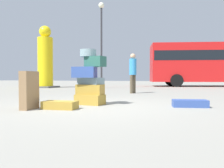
% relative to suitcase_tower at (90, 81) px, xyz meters
% --- Properties ---
extents(ground_plane, '(80.00, 80.00, 0.00)m').
position_rel_suitcase_tower_xyz_m(ground_plane, '(0.19, -0.20, -0.58)').
color(ground_plane, gray).
extents(suitcase_tower, '(0.80, 0.61, 1.34)m').
position_rel_suitcase_tower_xyz_m(suitcase_tower, '(0.00, 0.00, 0.00)').
color(suitcase_tower, '#B28C33').
rests_on(suitcase_tower, ground).
extents(suitcase_tan_foreground_far, '(0.73, 0.43, 0.16)m').
position_rel_suitcase_tower_xyz_m(suitcase_tan_foreground_far, '(-0.25, -0.94, -0.50)').
color(suitcase_tan_foreground_far, '#B28C33').
rests_on(suitcase_tan_foreground_far, ground).
extents(suitcase_navy_upright_blue, '(0.81, 0.50, 0.16)m').
position_rel_suitcase_tower_xyz_m(suitcase_navy_upright_blue, '(2.31, 0.29, -0.50)').
color(suitcase_navy_upright_blue, '#334F99').
rests_on(suitcase_navy_upright_blue, ground).
extents(suitcase_teal_left_side, '(0.27, 0.36, 0.64)m').
position_rel_suitcase_tower_xyz_m(suitcase_teal_left_side, '(-1.12, 2.33, -0.26)').
color(suitcase_teal_left_side, '#26594C').
rests_on(suitcase_teal_left_side, ground).
extents(suitcase_brown_foreground_near, '(0.20, 0.45, 0.79)m').
position_rel_suitcase_tower_xyz_m(suitcase_brown_foreground_near, '(-0.81, -1.20, -0.18)').
color(suitcase_brown_foreground_near, olive).
rests_on(suitcase_brown_foreground_near, ground).
extents(person_bearded_onlooker, '(0.30, 0.33, 1.66)m').
position_rel_suitcase_tower_xyz_m(person_bearded_onlooker, '(-0.00, 4.34, 0.41)').
color(person_bearded_onlooker, brown).
rests_on(person_bearded_onlooker, ground).
extents(yellow_dummy_statue, '(1.38, 1.38, 4.05)m').
position_rel_suitcase_tower_xyz_m(yellow_dummy_statue, '(-6.80, 7.92, 1.22)').
color(yellow_dummy_statue, yellow).
rests_on(yellow_dummy_statue, ground).
extents(parked_bus, '(9.93, 4.83, 3.15)m').
position_rel_suitcase_tower_xyz_m(parked_bus, '(4.01, 13.89, 1.26)').
color(parked_bus, red).
rests_on(parked_bus, ground).
extents(lamp_post, '(0.36, 0.36, 5.42)m').
position_rel_suitcase_tower_xyz_m(lamp_post, '(-3.14, 8.70, 3.02)').
color(lamp_post, '#333338').
rests_on(lamp_post, ground).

